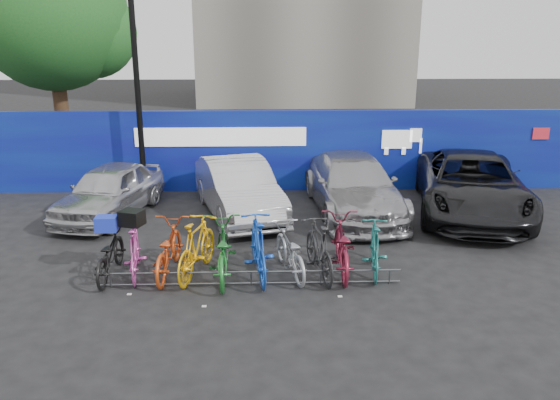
{
  "coord_description": "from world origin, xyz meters",
  "views": [
    {
      "loc": [
        0.25,
        -9.92,
        4.48
      ],
      "look_at": [
        0.62,
        2.0,
        0.89
      ],
      "focal_mm": 35.0,
      "sensor_mm": 36.0,
      "label": 1
    }
  ],
  "objects_px": {
    "car_2": "(353,185)",
    "bike_6": "(289,251)",
    "car_1": "(238,188)",
    "bike_9": "(375,248)",
    "tree": "(58,18)",
    "bike_8": "(341,245)",
    "lamppost": "(137,82)",
    "car_3": "(471,185)",
    "bike_rack": "(251,278)",
    "bike_5": "(258,247)",
    "car_0": "(110,191)",
    "bike_2": "(168,249)",
    "bike_4": "(222,251)",
    "bike_0": "(109,254)",
    "bike_3": "(197,247)",
    "bike_1": "(135,250)",
    "bike_7": "(319,249)"
  },
  "relations": [
    {
      "from": "bike_4",
      "to": "bike_6",
      "type": "xyz_separation_m",
      "value": [
        1.3,
        0.1,
        -0.07
      ]
    },
    {
      "from": "lamppost",
      "to": "bike_2",
      "type": "height_order",
      "value": "lamppost"
    },
    {
      "from": "bike_4",
      "to": "lamppost",
      "type": "bearing_deg",
      "value": -67.89
    },
    {
      "from": "bike_1",
      "to": "bike_9",
      "type": "xyz_separation_m",
      "value": [
        4.66,
        -0.04,
        0.0
      ]
    },
    {
      "from": "bike_1",
      "to": "bike_3",
      "type": "xyz_separation_m",
      "value": [
        1.2,
        -0.04,
        0.06
      ]
    },
    {
      "from": "car_2",
      "to": "bike_1",
      "type": "bearing_deg",
      "value": -145.25
    },
    {
      "from": "tree",
      "to": "car_3",
      "type": "relative_size",
      "value": 1.39
    },
    {
      "from": "bike_2",
      "to": "bike_1",
      "type": "bearing_deg",
      "value": 6.52
    },
    {
      "from": "bike_1",
      "to": "bike_2",
      "type": "distance_m",
      "value": 0.63
    },
    {
      "from": "bike_4",
      "to": "bike_5",
      "type": "height_order",
      "value": "bike_5"
    },
    {
      "from": "bike_4",
      "to": "bike_6",
      "type": "bearing_deg",
      "value": -178.85
    },
    {
      "from": "car_0",
      "to": "bike_0",
      "type": "distance_m",
      "value": 3.89
    },
    {
      "from": "car_0",
      "to": "bike_9",
      "type": "xyz_separation_m",
      "value": [
        6.11,
        -3.75,
        -0.15
      ]
    },
    {
      "from": "bike_3",
      "to": "bike_6",
      "type": "height_order",
      "value": "bike_3"
    },
    {
      "from": "lamppost",
      "to": "bike_7",
      "type": "xyz_separation_m",
      "value": [
        4.51,
        -5.57,
        -2.72
      ]
    },
    {
      "from": "bike_2",
      "to": "bike_3",
      "type": "height_order",
      "value": "bike_3"
    },
    {
      "from": "car_3",
      "to": "bike_5",
      "type": "distance_m",
      "value": 6.66
    },
    {
      "from": "car_2",
      "to": "bike_5",
      "type": "bearing_deg",
      "value": -125.37
    },
    {
      "from": "car_0",
      "to": "bike_5",
      "type": "bearing_deg",
      "value": -31.14
    },
    {
      "from": "lamppost",
      "to": "bike_rack",
      "type": "bearing_deg",
      "value": -61.93
    },
    {
      "from": "bike_rack",
      "to": "bike_9",
      "type": "height_order",
      "value": "bike_9"
    },
    {
      "from": "bike_0",
      "to": "bike_9",
      "type": "relative_size",
      "value": 1.04
    },
    {
      "from": "car_0",
      "to": "bike_2",
      "type": "bearing_deg",
      "value": -46.62
    },
    {
      "from": "lamppost",
      "to": "bike_6",
      "type": "distance_m",
      "value": 7.32
    },
    {
      "from": "car_2",
      "to": "car_3",
      "type": "height_order",
      "value": "car_3"
    },
    {
      "from": "car_1",
      "to": "bike_9",
      "type": "xyz_separation_m",
      "value": [
        2.81,
        -3.68,
        -0.21
      ]
    },
    {
      "from": "bike_1",
      "to": "bike_8",
      "type": "height_order",
      "value": "bike_8"
    },
    {
      "from": "car_2",
      "to": "bike_6",
      "type": "relative_size",
      "value": 2.79
    },
    {
      "from": "car_0",
      "to": "bike_5",
      "type": "relative_size",
      "value": 1.99
    },
    {
      "from": "bike_rack",
      "to": "bike_7",
      "type": "xyz_separation_m",
      "value": [
        1.31,
        0.43,
        0.39
      ]
    },
    {
      "from": "bike_8",
      "to": "bike_5",
      "type": "bearing_deg",
      "value": 8.62
    },
    {
      "from": "car_0",
      "to": "car_3",
      "type": "bearing_deg",
      "value": 13.26
    },
    {
      "from": "bike_0",
      "to": "bike_3",
      "type": "height_order",
      "value": "bike_3"
    },
    {
      "from": "bike_5",
      "to": "bike_9",
      "type": "distance_m",
      "value": 2.27
    },
    {
      "from": "lamppost",
      "to": "bike_9",
      "type": "bearing_deg",
      "value": -44.39
    },
    {
      "from": "bike_7",
      "to": "bike_3",
      "type": "bearing_deg",
      "value": -12.15
    },
    {
      "from": "tree",
      "to": "bike_3",
      "type": "height_order",
      "value": "tree"
    },
    {
      "from": "tree",
      "to": "bike_9",
      "type": "height_order",
      "value": "tree"
    },
    {
      "from": "lamppost",
      "to": "bike_4",
      "type": "bearing_deg",
      "value": -64.78
    },
    {
      "from": "bike_rack",
      "to": "bike_8",
      "type": "bearing_deg",
      "value": 18.9
    },
    {
      "from": "tree",
      "to": "bike_8",
      "type": "bearing_deg",
      "value": -49.68
    },
    {
      "from": "car_2",
      "to": "bike_9",
      "type": "distance_m",
      "value": 3.88
    },
    {
      "from": "car_2",
      "to": "car_3",
      "type": "distance_m",
      "value": 3.05
    },
    {
      "from": "bike_4",
      "to": "bike_7",
      "type": "relative_size",
      "value": 1.14
    },
    {
      "from": "bike_8",
      "to": "bike_1",
      "type": "bearing_deg",
      "value": 3.22
    },
    {
      "from": "bike_rack",
      "to": "car_1",
      "type": "bearing_deg",
      "value": 95.58
    },
    {
      "from": "bike_0",
      "to": "bike_8",
      "type": "height_order",
      "value": "bike_8"
    },
    {
      "from": "car_2",
      "to": "bike_4",
      "type": "height_order",
      "value": "car_2"
    },
    {
      "from": "bike_rack",
      "to": "bike_0",
      "type": "relative_size",
      "value": 3.13
    },
    {
      "from": "bike_8",
      "to": "car_3",
      "type": "bearing_deg",
      "value": -134.71
    }
  ]
}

